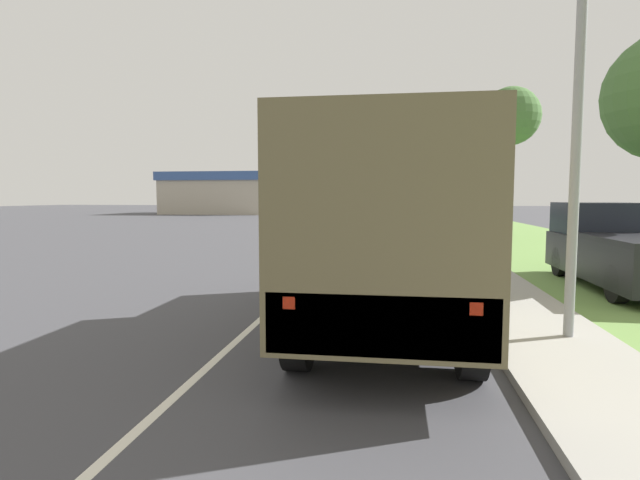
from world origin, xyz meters
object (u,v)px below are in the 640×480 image
car_second_ahead (392,221)px  car_fourth_ahead (389,213)px  car_third_ahead (342,216)px  lamp_post (564,48)px  car_nearest_ahead (380,235)px  military_truck (387,226)px  pickup_truck (619,248)px  car_farthest_ahead (361,210)px

car_second_ahead → car_fourth_ahead: car_second_ahead is taller
car_third_ahead → lamp_post: lamp_post is taller
car_nearest_ahead → car_fourth_ahead: 27.06m
military_truck → pickup_truck: bearing=41.1°
car_fourth_ahead → pickup_truck: pickup_truck is taller
car_nearest_ahead → car_second_ahead: (0.41, 9.51, 0.08)m
car_nearest_ahead → pickup_truck: 8.68m
car_nearest_ahead → military_truck: bearing=-87.8°
car_nearest_ahead → car_fourth_ahead: (0.04, 27.06, -0.03)m
car_third_ahead → pickup_truck: size_ratio=0.74×
car_fourth_ahead → car_farthest_ahead: bearing=108.7°
pickup_truck → car_farthest_ahead: bearing=101.7°
military_truck → lamp_post: bearing=-9.6°
car_nearest_ahead → lamp_post: size_ratio=0.59×
car_second_ahead → lamp_post: 21.46m
military_truck → lamp_post: lamp_post is taller
car_fourth_ahead → car_farthest_ahead: 9.98m
car_fourth_ahead → pickup_truck: (5.70, -33.58, 0.27)m
car_farthest_ahead → car_third_ahead: bearing=-90.2°
car_farthest_ahead → car_nearest_ahead: bearing=-85.0°
car_nearest_ahead → pickup_truck: bearing=-48.6°
car_nearest_ahead → car_third_ahead: size_ratio=1.00×
car_farthest_ahead → military_truck: bearing=-85.7°
car_nearest_ahead → car_farthest_ahead: size_ratio=0.88×
military_truck → car_fourth_ahead: 38.22m
car_farthest_ahead → lamp_post: size_ratio=0.67×
car_second_ahead → car_fourth_ahead: 17.56m
car_third_ahead → car_fourth_ahead: car_third_ahead is taller
car_nearest_ahead → car_third_ahead: car_third_ahead is taller
car_fourth_ahead → car_nearest_ahead: bearing=-90.1°
military_truck → pickup_truck: 7.08m
car_farthest_ahead → lamp_post: (5.98, -48.06, 3.45)m
car_third_ahead → car_farthest_ahead: size_ratio=0.88×
car_nearest_ahead → pickup_truck: size_ratio=0.75×
pickup_truck → car_second_ahead: bearing=108.4°
car_farthest_ahead → pickup_truck: size_ratio=0.85×
car_second_ahead → lamp_post: size_ratio=0.63×
military_truck → car_nearest_ahead: (-0.44, 11.14, -0.98)m
car_fourth_ahead → lamp_post: bearing=-85.9°
military_truck → pickup_truck: size_ratio=1.30×
lamp_post → car_farthest_ahead: bearing=97.1°
car_second_ahead → lamp_post: lamp_post is taller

